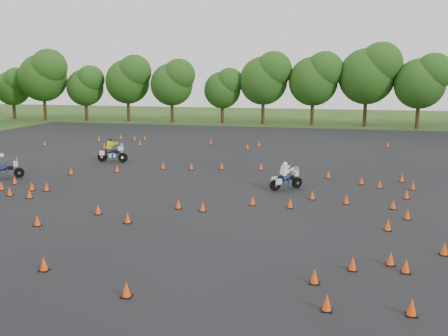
% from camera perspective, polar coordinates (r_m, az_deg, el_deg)
% --- Properties ---
extents(ground, '(140.00, 140.00, 0.00)m').
position_cam_1_polar(ground, '(23.94, -2.18, -4.57)').
color(ground, '#2D5119').
rests_on(ground, ground).
extents(asphalt_pad, '(62.00, 62.00, 0.00)m').
position_cam_1_polar(asphalt_pad, '(29.60, 0.88, -1.57)').
color(asphalt_pad, black).
rests_on(asphalt_pad, ground).
extents(treeline, '(86.59, 31.98, 10.43)m').
position_cam_1_polar(treeline, '(57.69, 8.96, 8.87)').
color(treeline, '#234B15').
rests_on(treeline, ground).
extents(traffic_cones, '(36.60, 32.82, 0.45)m').
position_cam_1_polar(traffic_cones, '(29.14, 0.50, -1.31)').
color(traffic_cones, '#FF4A0A').
rests_on(traffic_cones, asphalt_pad).
extents(rider_grey, '(2.03, 1.72, 1.58)m').
position_cam_1_polar(rider_grey, '(33.12, -23.67, 0.24)').
color(rider_grey, '#3A3B41').
rests_on(rider_grey, ground).
extents(rider_yellow, '(2.29, 0.75, 1.75)m').
position_cam_1_polar(rider_yellow, '(36.91, -12.68, 2.01)').
color(rider_yellow, '#C9CF12').
rests_on(rider_yellow, ground).
extents(rider_white, '(1.97, 1.80, 1.58)m').
position_cam_1_polar(rider_white, '(27.72, 7.10, -0.83)').
color(rider_white, white).
rests_on(rider_white, ground).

